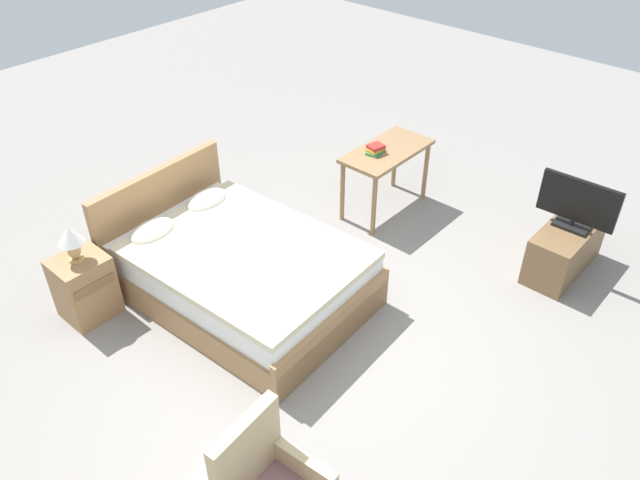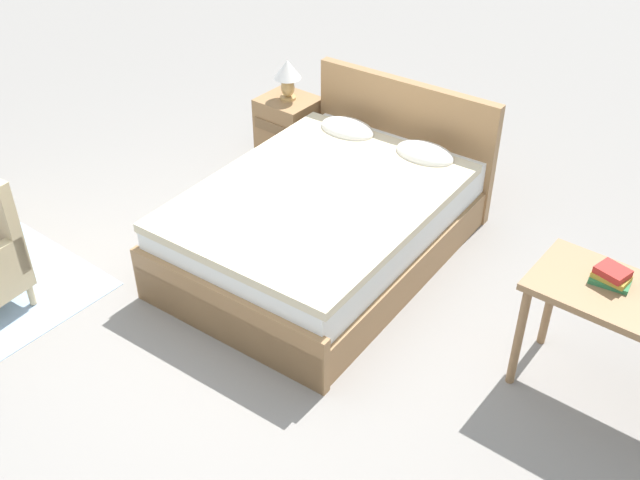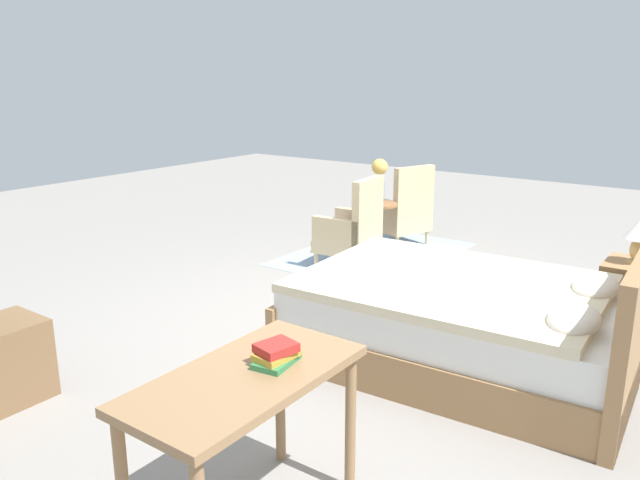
{
  "view_description": "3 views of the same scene",
  "coord_description": "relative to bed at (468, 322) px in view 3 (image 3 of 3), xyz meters",
  "views": [
    {
      "loc": [
        -2.84,
        -2.54,
        3.84
      ],
      "look_at": [
        0.23,
        0.18,
        0.81
      ],
      "focal_mm": 35.0,
      "sensor_mm": 36.0,
      "label": 1
    },
    {
      "loc": [
        2.53,
        -2.5,
        3.2
      ],
      "look_at": [
        0.29,
        0.34,
        0.6
      ],
      "focal_mm": 42.0,
      "sensor_mm": 36.0,
      "label": 2
    },
    {
      "loc": [
        3.67,
        2.38,
        1.91
      ],
      "look_at": [
        0.16,
        -0.15,
        0.76
      ],
      "focal_mm": 35.0,
      "sensor_mm": 36.0,
      "label": 3
    }
  ],
  "objects": [
    {
      "name": "armchair_by_window_right",
      "position": [
        -1.39,
        -1.83,
        0.08
      ],
      "size": [
        0.59,
        0.59,
        0.92
      ],
      "color": "#CCB284",
      "rests_on": "floor_rug"
    },
    {
      "name": "nightstand",
      "position": [
        -1.05,
        0.81,
        0.0
      ],
      "size": [
        0.44,
        0.41,
        0.6
      ],
      "color": "#997047",
      "rests_on": "ground_plane"
    },
    {
      "name": "floor_rug",
      "position": [
        -1.93,
        -1.89,
        -0.29
      ],
      "size": [
        2.1,
        1.5,
        0.01
      ],
      "color": "#8EA8C6",
      "rests_on": "ground_plane"
    },
    {
      "name": "armchair_by_window_left",
      "position": [
        -2.46,
        -1.83,
        0.08
      ],
      "size": [
        0.69,
        0.69,
        0.92
      ],
      "color": "#CCB284",
      "rests_on": "floor_rug"
    },
    {
      "name": "vanity_desk",
      "position": [
        2.05,
        -0.12,
        0.33
      ],
      "size": [
        1.04,
        0.52,
        0.73
      ],
      "color": "#8E6B47",
      "rests_on": "ground_plane"
    },
    {
      "name": "table_lamp",
      "position": [
        -1.05,
        0.81,
        0.52
      ],
      "size": [
        0.22,
        0.22,
        0.33
      ],
      "color": "tan",
      "rests_on": "nightstand"
    },
    {
      "name": "side_table",
      "position": [
        -1.93,
        -1.85,
        0.06
      ],
      "size": [
        0.4,
        0.4,
        0.57
      ],
      "color": "#936038",
      "rests_on": "ground_plane"
    },
    {
      "name": "flower_vase",
      "position": [
        -1.93,
        -1.85,
        0.57
      ],
      "size": [
        0.17,
        0.17,
        0.48
      ],
      "color": "#4C709E",
      "rests_on": "side_table"
    },
    {
      "name": "ground_plane",
      "position": [
        0.07,
        -0.91,
        -0.3
      ],
      "size": [
        16.0,
        16.0,
        0.0
      ],
      "primitive_type": "plane",
      "color": "gray"
    },
    {
      "name": "bed",
      "position": [
        0.0,
        0.0,
        0.0
      ],
      "size": [
        1.61,
        2.25,
        0.96
      ],
      "color": "#997047",
      "rests_on": "ground_plane"
    },
    {
      "name": "book_stack",
      "position": [
        1.91,
        -0.07,
        0.48
      ],
      "size": [
        0.22,
        0.16,
        0.09
      ],
      "color": "#337A47",
      "rests_on": "vanity_desk"
    }
  ]
}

